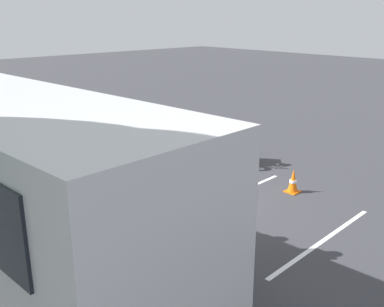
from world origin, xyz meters
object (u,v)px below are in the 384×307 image
spectator_left (170,192)px  spectator_far_right (87,153)px  spectator_right (108,164)px  spectator_centre (146,178)px  parked_motorcycle_silver (68,184)px  traffic_cone (293,181)px  stunt_motorcycle (231,143)px  spectator_far_left (219,205)px  parked_motorcycle_dark (165,249)px

spectator_left → spectator_far_right: 3.52m
spectator_right → spectator_centre: bearing=-170.7°
spectator_far_right → parked_motorcycle_silver: (-0.27, 0.74, -0.58)m
spectator_left → traffic_cone: 4.12m
spectator_left → spectator_centre: bearing=-14.1°
spectator_centre → spectator_far_right: bearing=2.1°
stunt_motorcycle → parked_motorcycle_silver: bearing=83.2°
stunt_motorcycle → spectator_far_left: bearing=129.8°
parked_motorcycle_silver → traffic_cone: size_ratio=3.25×
spectator_far_left → spectator_far_right: bearing=0.9°
parked_motorcycle_dark → stunt_motorcycle: bearing=-58.1°
parked_motorcycle_silver → spectator_far_left: bearing=-169.4°
parked_motorcycle_dark → spectator_centre: bearing=-29.6°
spectator_far_left → parked_motorcycle_dark: bearing=77.7°
spectator_far_right → parked_motorcycle_dark: bearing=166.5°
spectator_centre → spectator_right: (1.20, 0.20, 0.09)m
spectator_far_left → parked_motorcycle_dark: spectator_far_left is taller
spectator_left → parked_motorcycle_silver: bearing=9.4°
traffic_cone → spectator_centre: bearing=70.7°
spectator_far_right → spectator_left: bearing=176.7°
spectator_right → parked_motorcycle_silver: size_ratio=0.88×
spectator_right → spectator_left: bearing=177.7°
parked_motorcycle_silver → stunt_motorcycle: size_ratio=1.01×
traffic_cone → spectator_far_right: bearing=46.3°
parked_motorcycle_silver → parked_motorcycle_dark: 4.09m
spectator_far_left → spectator_left: (1.08, 0.27, 0.01)m
parked_motorcycle_dark → spectator_far_right: bearing=-13.5°
parked_motorcycle_silver → stunt_motorcycle: (-0.63, -5.24, 0.13)m
spectator_right → stunt_motorcycle: (0.26, -4.61, -0.46)m
spectator_left → traffic_cone: bearing=-92.4°
spectator_right → parked_motorcycle_dark: 3.38m
spectator_far_right → spectator_far_left: bearing=-179.1°
spectator_far_left → parked_motorcycle_silver: bearing=10.6°
spectator_far_left → traffic_cone: 3.96m
parked_motorcycle_silver → traffic_cone: bearing=-126.6°
parked_motorcycle_silver → spectator_far_right: bearing=-69.8°
parked_motorcycle_dark → traffic_cone: parked_motorcycle_dark is taller
spectator_far_left → spectator_far_right: spectator_far_left is taller
spectator_left → spectator_centre: spectator_left is taller
spectator_right → parked_motorcycle_silver: (0.89, 0.63, -0.59)m
spectator_centre → traffic_cone: spectator_centre is taller
spectator_far_left → spectator_centre: (2.23, -0.02, -0.10)m
spectator_right → parked_motorcycle_silver: 1.24m
parked_motorcycle_dark → spectator_far_left: bearing=-102.3°
spectator_right → stunt_motorcycle: spectator_right is taller
spectator_far_right → parked_motorcycle_dark: (-4.35, 1.04, -0.58)m
spectator_left → spectator_right: size_ratio=1.01×
parked_motorcycle_dark → stunt_motorcycle: (3.45, -5.55, 0.13)m
spectator_far_right → stunt_motorcycle: (-0.90, -4.50, -0.45)m
spectator_far_left → spectator_left: bearing=14.1°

